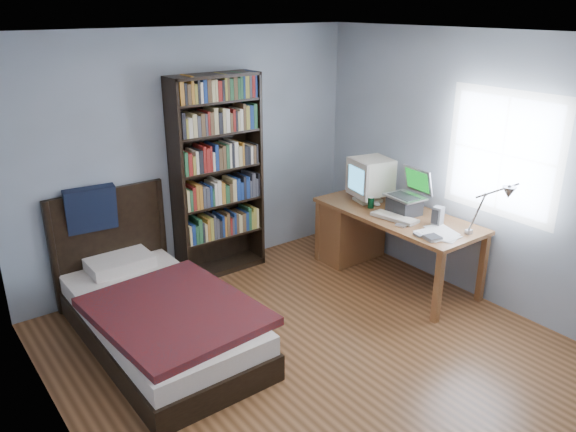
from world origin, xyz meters
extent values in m
plane|color=#5A351A|center=(0.00, 0.00, 0.00)|extent=(4.20, 4.20, 0.00)
plane|color=white|center=(0.00, 0.00, 2.50)|extent=(4.20, 4.20, 0.00)
cube|color=#A6B1C3|center=(0.00, 2.10, 1.25)|extent=(3.80, 0.04, 2.50)
cube|color=#A6B1C3|center=(-1.90, 0.00, 1.25)|extent=(0.04, 4.20, 2.50)
cube|color=#A6B1C3|center=(1.90, 0.00, 1.25)|extent=(0.04, 4.20, 2.50)
cube|color=white|center=(1.89, -0.15, 1.45)|extent=(0.01, 1.14, 1.14)
cube|color=white|center=(1.88, -0.15, 1.45)|extent=(0.01, 1.00, 1.00)
cube|color=brown|center=(1.50, 0.68, 0.71)|extent=(0.75, 1.75, 0.04)
cube|color=brown|center=(1.18, -0.14, 0.34)|extent=(0.06, 0.06, 0.69)
cube|color=brown|center=(1.83, -0.14, 0.34)|extent=(0.06, 0.06, 0.69)
cube|color=brown|center=(1.18, 1.51, 0.34)|extent=(0.06, 0.06, 0.69)
cube|color=brown|center=(1.83, 1.51, 0.34)|extent=(0.06, 0.06, 0.69)
cube|color=brown|center=(1.50, 1.34, 0.34)|extent=(0.69, 0.40, 0.68)
cube|color=beige|center=(1.53, 1.13, 0.74)|extent=(0.29, 0.26, 0.03)
cylinder|color=beige|center=(1.53, 1.13, 0.79)|extent=(0.10, 0.10, 0.06)
cube|color=beige|center=(1.56, 1.13, 1.00)|extent=(0.46, 0.44, 0.37)
cube|color=#B4A896|center=(1.36, 1.13, 1.00)|extent=(0.11, 0.39, 0.39)
cube|color=#3997CF|center=(1.35, 1.13, 1.00)|extent=(0.07, 0.29, 0.25)
cube|color=#2D2D30|center=(1.55, 0.64, 0.81)|extent=(0.27, 0.31, 0.17)
cube|color=#B8B8BD|center=(1.55, 0.64, 0.91)|extent=(0.31, 0.39, 0.02)
cube|color=#2D2D30|center=(1.53, 0.64, 0.92)|extent=(0.20, 0.30, 0.00)
cube|color=#B8B8BD|center=(1.72, 0.64, 1.04)|extent=(0.12, 0.37, 0.26)
cube|color=#0CBF26|center=(1.71, 0.64, 1.04)|extent=(0.09, 0.30, 0.20)
cube|color=#99999E|center=(1.63, -0.08, 0.75)|extent=(0.06, 0.05, 0.04)
cylinder|color=#99999E|center=(1.63, -0.14, 0.95)|extent=(0.02, 0.14, 0.38)
cylinder|color=#99999E|center=(1.56, -0.35, 1.23)|extent=(0.16, 0.31, 0.19)
cone|color=#99999E|center=(1.49, -0.49, 1.27)|extent=(0.12, 0.12, 0.10)
cube|color=#B4A896|center=(1.36, 0.58, 0.75)|extent=(0.26, 0.48, 0.04)
cube|color=gray|center=(1.59, 0.25, 0.82)|extent=(0.10, 0.10, 0.18)
cylinder|color=#073719|center=(1.40, 0.95, 0.79)|extent=(0.06, 0.06, 0.11)
ellipsoid|color=silver|center=(1.50, 0.98, 0.75)|extent=(0.06, 0.11, 0.04)
cube|color=#B8B8BD|center=(1.26, 0.41, 0.74)|extent=(0.07, 0.11, 0.02)
cube|color=gray|center=(1.22, 0.16, 0.74)|extent=(0.06, 0.10, 0.02)
cube|color=gray|center=(1.26, 0.03, 0.74)|extent=(0.15, 0.15, 0.03)
cube|color=black|center=(-0.27, 1.94, 1.04)|extent=(0.03, 0.30, 2.07)
cube|color=black|center=(0.63, 1.94, 1.04)|extent=(0.03, 0.30, 2.07)
cube|color=black|center=(0.18, 1.94, 2.06)|extent=(0.93, 0.30, 0.03)
cube|color=black|center=(0.18, 1.94, 0.03)|extent=(0.93, 0.30, 0.06)
cube|color=black|center=(0.18, 2.08, 1.04)|extent=(0.93, 0.02, 2.07)
cube|color=olive|center=(0.18, 1.92, 1.07)|extent=(0.85, 0.22, 1.87)
cube|color=black|center=(-0.94, 1.05, 0.11)|extent=(1.07, 2.12, 0.22)
cube|color=beige|center=(-0.94, 1.05, 0.30)|extent=(1.03, 2.06, 0.16)
cube|color=maroon|center=(-0.91, 0.79, 0.41)|extent=(1.22, 1.45, 0.07)
cube|color=beige|center=(-0.94, 1.85, 0.43)|extent=(0.58, 0.37, 0.12)
cube|color=black|center=(-0.94, 2.06, 0.55)|extent=(1.11, 0.05, 1.10)
cylinder|color=black|center=(-1.47, 2.04, 0.55)|extent=(0.06, 0.06, 1.10)
cylinder|color=black|center=(-0.42, 2.04, 0.55)|extent=(0.06, 0.06, 1.10)
cube|color=black|center=(-1.09, 2.03, 0.95)|extent=(0.46, 0.20, 0.43)
camera|label=1|loc=(-2.53, -2.87, 2.71)|focal=35.00mm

